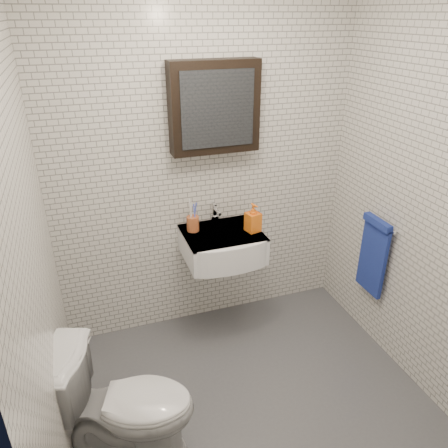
# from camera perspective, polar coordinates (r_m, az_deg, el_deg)

# --- Properties ---
(ground) EXTENTS (2.20, 2.00, 0.01)m
(ground) POSITION_cam_1_polar(r_m,az_deg,el_deg) (3.04, 3.93, -22.13)
(ground) COLOR #4E5056
(ground) RESTS_ON ground
(room_shell) EXTENTS (2.22, 2.02, 2.51)m
(room_shell) POSITION_cam_1_polar(r_m,az_deg,el_deg) (2.19, 5.08, 4.38)
(room_shell) COLOR silver
(room_shell) RESTS_ON ground
(washbasin) EXTENTS (0.55, 0.50, 0.20)m
(washbasin) POSITION_cam_1_polar(r_m,az_deg,el_deg) (3.12, -0.00, -2.93)
(washbasin) COLOR white
(washbasin) RESTS_ON room_shell
(faucet) EXTENTS (0.06, 0.20, 0.15)m
(faucet) POSITION_cam_1_polar(r_m,az_deg,el_deg) (3.22, -1.15, 1.19)
(faucet) COLOR silver
(faucet) RESTS_ON washbasin
(mirror_cabinet) EXTENTS (0.60, 0.15, 0.60)m
(mirror_cabinet) POSITION_cam_1_polar(r_m,az_deg,el_deg) (2.97, -1.26, 14.98)
(mirror_cabinet) COLOR black
(mirror_cabinet) RESTS_ON room_shell
(towel_rail) EXTENTS (0.09, 0.30, 0.58)m
(towel_rail) POSITION_cam_1_polar(r_m,az_deg,el_deg) (3.28, 18.96, -3.57)
(towel_rail) COLOR silver
(towel_rail) RESTS_ON room_shell
(toothbrush_cup) EXTENTS (0.09, 0.09, 0.24)m
(toothbrush_cup) POSITION_cam_1_polar(r_m,az_deg,el_deg) (3.12, -4.09, 0.15)
(toothbrush_cup) COLOR #AE552B
(toothbrush_cup) RESTS_ON washbasin
(soap_bottle) EXTENTS (0.11, 0.12, 0.21)m
(soap_bottle) POSITION_cam_1_polar(r_m,az_deg,el_deg) (3.10, 3.82, 0.83)
(soap_bottle) COLOR orange
(soap_bottle) RESTS_ON washbasin
(toilet) EXTENTS (0.83, 0.64, 0.75)m
(toilet) POSITION_cam_1_polar(r_m,az_deg,el_deg) (2.58, -12.80, -22.07)
(toilet) COLOR silver
(toilet) RESTS_ON ground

